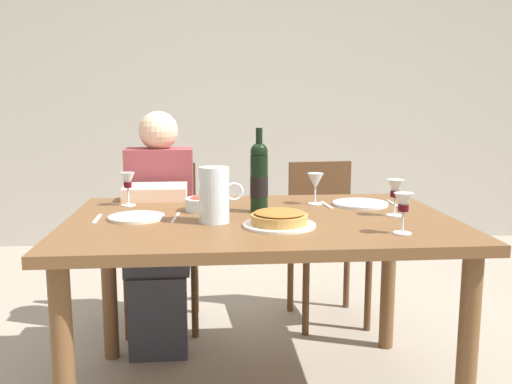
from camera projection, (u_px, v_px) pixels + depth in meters
back_wall at (231, 78)px, 4.66m from camera, size 8.00×0.10×2.80m
dining_table at (260, 240)px, 2.20m from camera, size 1.50×1.00×0.76m
wine_bottle at (259, 177)px, 2.26m from camera, size 0.07×0.07×0.34m
water_pitcher at (214, 198)px, 2.08m from camera, size 0.17×0.11×0.21m
baked_tart at (279, 219)px, 2.02m from camera, size 0.26×0.26×0.06m
salad_bowl at (203, 203)px, 2.31m from camera, size 0.15×0.15×0.06m
wine_glass_left_diner at (315, 182)px, 2.44m from camera, size 0.07×0.07×0.14m
wine_glass_right_diner at (128, 182)px, 2.41m from camera, size 0.06×0.06×0.15m
wine_glass_centre at (395, 190)px, 2.19m from camera, size 0.07×0.07×0.15m
wine_glass_spare at (403, 205)px, 1.90m from camera, size 0.07×0.07×0.14m
dinner_plate_left_setting at (360, 204)px, 2.44m from camera, size 0.24×0.24×0.01m
dinner_plate_right_setting at (137, 217)px, 2.15m from camera, size 0.22×0.22×0.01m
fork_left_setting at (327, 205)px, 2.42m from camera, size 0.03×0.16×0.00m
knife_left_setting at (394, 204)px, 2.45m from camera, size 0.01×0.18×0.00m
knife_right_setting at (176, 217)px, 2.17m from camera, size 0.03×0.18×0.00m
spoon_right_setting at (97, 219)px, 2.14m from camera, size 0.02×0.16×0.00m
chair_left at (163, 233)px, 3.04m from camera, size 0.40×0.40×0.87m
diner_left at (159, 221)px, 2.79m from camera, size 0.34×0.50×1.16m
chair_right at (324, 230)px, 3.11m from camera, size 0.43×0.43×0.87m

